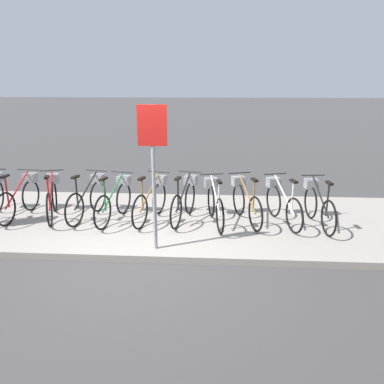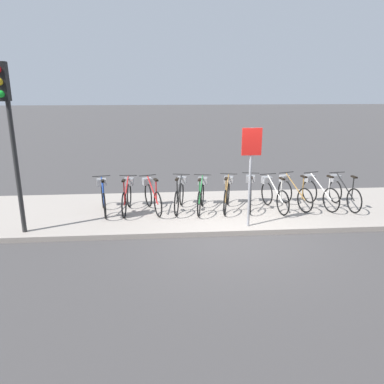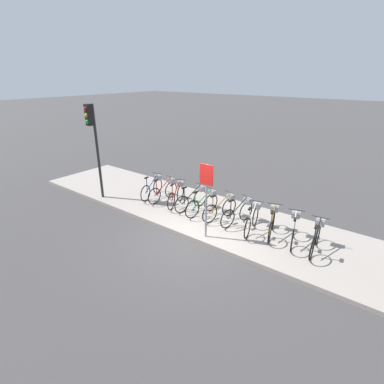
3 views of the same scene
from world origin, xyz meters
name	(u,v)px [view 3 (image 3 of 3)]	position (x,y,z in m)	size (l,w,h in m)	color
ground_plane	(191,240)	(0.00, 0.00, 0.00)	(120.00, 120.00, 0.00)	#423F3F
sidewalk	(221,219)	(0.00, 1.65, 0.06)	(16.58, 3.30, 0.12)	#9E9389
parked_bicycle_0	(153,186)	(-3.18, 1.62, 0.54)	(0.48, 1.50, 0.94)	black
parked_bicycle_1	(165,190)	(-2.57, 1.64, 0.54)	(0.46, 1.52, 0.94)	black
parked_bicycle_2	(177,194)	(-1.94, 1.62, 0.54)	(0.60, 1.46, 0.94)	black
parked_bicycle_3	(193,198)	(-1.21, 1.67, 0.54)	(0.48, 1.50, 0.94)	black
parked_bicycle_4	(204,202)	(-0.65, 1.57, 0.54)	(0.49, 1.49, 0.94)	black
parked_bicycle_5	(222,207)	(0.04, 1.63, 0.54)	(0.55, 1.48, 0.94)	black
parked_bicycle_6	(239,211)	(0.67, 1.68, 0.54)	(0.51, 1.49, 0.94)	black
parked_bicycle_7	(253,218)	(1.24, 1.51, 0.54)	(0.48, 1.50, 0.94)	black
parked_bicycle_8	(272,222)	(1.82, 1.66, 0.54)	(0.59, 1.47, 0.94)	black
parked_bicycle_9	(294,229)	(2.50, 1.61, 0.54)	(0.57, 1.47, 0.94)	black
parked_bicycle_10	(316,237)	(3.15, 1.54, 0.54)	(0.46, 1.51, 0.94)	black
traffic_light	(93,133)	(-4.75, 0.24, 2.70)	(0.24, 0.40, 3.60)	#2D2D2D
sign_post	(206,189)	(0.31, 0.29, 1.66)	(0.44, 0.07, 2.27)	#99999E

